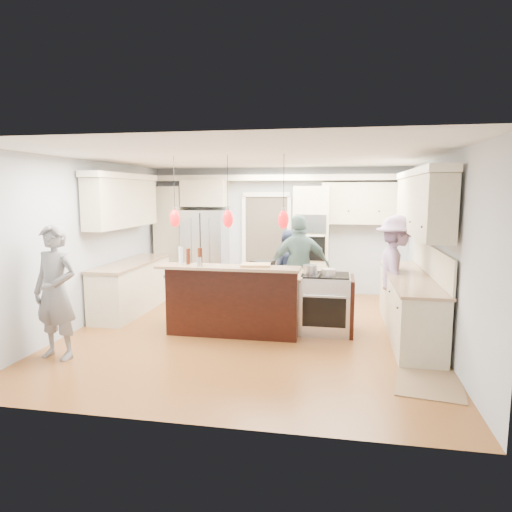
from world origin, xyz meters
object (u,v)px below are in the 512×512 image
Objects in this scene: refrigerator at (205,251)px; person_bar_end at (55,292)px; kitchen_island at (238,299)px; island_range at (327,304)px; person_far_left at (287,270)px.

refrigerator is 4.32m from person_bar_end.
person_bar_end is (-0.75, -4.26, -0.01)m from refrigerator.
person_bar_end is at bearing -140.54° from kitchen_island.
kitchen_island is at bearing -176.90° from island_range.
refrigerator is 2.91m from kitchen_island.
person_bar_end is (-2.05, -1.69, 0.40)m from kitchen_island.
kitchen_island is 2.28× the size of island_range.
refrigerator is 2.33m from person_far_left.
kitchen_island reaches higher than island_range.
person_bar_end is at bearing 49.31° from person_far_left.
kitchen_island is (1.30, -2.57, -0.41)m from refrigerator.
island_range is 0.52× the size of person_bar_end.
person_bar_end is at bearing -99.99° from refrigerator.
person_bar_end reaches higher than person_far_left.
island_range is 0.61× the size of person_far_left.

